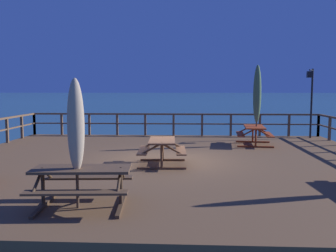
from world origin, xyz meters
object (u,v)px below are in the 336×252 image
object	(u,v)px
picnic_table_front_left	(82,179)
patio_umbrella_short_back	(257,94)
picnic_table_mid_right	(254,131)
picnic_table_mid_left	(162,147)
lamp_post_hooked	(311,93)
patio_umbrella_short_front	(76,126)

from	to	relation	value
picnic_table_front_left	patio_umbrella_short_back	size ratio (longest dim) A/B	0.60
picnic_table_mid_right	patio_umbrella_short_back	size ratio (longest dim) A/B	0.57
picnic_table_mid_left	patio_umbrella_short_back	world-z (taller)	patio_umbrella_short_back
patio_umbrella_short_back	lamp_post_hooked	size ratio (longest dim) A/B	1.01
lamp_post_hooked	patio_umbrella_short_front	bearing A→B (deg)	-126.62
picnic_table_mid_right	lamp_post_hooked	distance (m)	3.95
picnic_table_front_left	lamp_post_hooked	bearing A→B (deg)	53.47
patio_umbrella_short_back	picnic_table_mid_left	bearing A→B (deg)	-130.90
picnic_table_front_left	patio_umbrella_short_front	world-z (taller)	patio_umbrella_short_front
picnic_table_front_left	lamp_post_hooked	xyz separation A→B (m)	(7.66, 10.34, 1.56)
picnic_table_front_left	picnic_table_mid_right	bearing A→B (deg)	59.86
picnic_table_front_left	patio_umbrella_short_back	bearing A→B (deg)	59.31
patio_umbrella_short_front	patio_umbrella_short_back	size ratio (longest dim) A/B	0.77
patio_umbrella_short_back	lamp_post_hooked	xyz separation A→B (m)	(2.84, 2.22, 0.06)
picnic_table_mid_left	patio_umbrella_short_back	bearing A→B (deg)	49.10
picnic_table_mid_right	picnic_table_mid_left	bearing A→B (deg)	-129.92
picnic_table_mid_left	picnic_table_front_left	bearing A→B (deg)	-107.52
patio_umbrella_short_back	lamp_post_hooked	world-z (taller)	patio_umbrella_short_back
picnic_table_front_left	picnic_table_mid_left	bearing A→B (deg)	72.48
picnic_table_mid_right	picnic_table_mid_left	distance (m)	5.42
lamp_post_hooked	patio_umbrella_short_back	bearing A→B (deg)	-141.96
patio_umbrella_short_front	patio_umbrella_short_back	xyz separation A→B (m)	(4.89, 8.18, 0.48)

